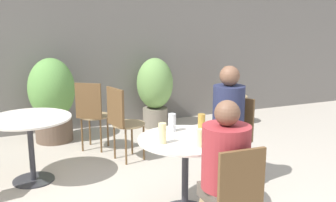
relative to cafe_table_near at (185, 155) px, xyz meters
name	(u,v)px	position (x,y,z in m)	size (l,w,h in m)	color
storefront_wall	(98,31)	(-0.06, 3.06, 0.95)	(10.00, 0.06, 3.00)	slate
cafe_table_near	(185,155)	(0.00, 0.00, 0.00)	(0.84, 0.84, 0.71)	#2D2D33
cafe_table_far	(30,131)	(-1.22, 1.25, 0.01)	(0.87, 0.87, 0.71)	#2D2D33
bistro_chair_0	(234,197)	(-0.03, -0.85, 0.00)	(0.40, 0.40, 0.92)	#997F56
bistro_chair_1	(234,133)	(0.75, 0.40, 0.00)	(0.45, 0.44, 0.92)	#997F56
bistro_chair_3	(91,110)	(-0.43, 1.94, 0.00)	(0.45, 0.45, 0.92)	#997F56
bistro_chair_4	(229,90)	(1.90, 2.42, 0.00)	(0.45, 0.45, 0.92)	#997F56
bistro_chair_5	(122,118)	(-0.17, 1.45, 0.00)	(0.43, 0.42, 0.92)	#997F56
seated_person_0	(224,167)	(-0.02, -0.70, 0.16)	(0.34, 0.35, 1.20)	brown
seated_person_1	(228,117)	(0.62, 0.33, 0.21)	(0.40, 0.38, 1.27)	#42475B
beer_glass_0	(200,138)	(0.02, -0.24, 0.23)	(0.06, 0.06, 0.15)	beige
beer_glass_1	(201,123)	(0.21, 0.11, 0.24)	(0.07, 0.07, 0.17)	#B28433
beer_glass_2	(172,122)	(-0.03, 0.24, 0.24)	(0.07, 0.07, 0.17)	silver
beer_glass_3	(162,133)	(-0.23, -0.05, 0.24)	(0.07, 0.07, 0.18)	beige
potted_plant_0	(52,97)	(-0.85, 2.58, 0.08)	(0.64, 0.64, 1.17)	brown
potted_plant_1	(155,89)	(0.72, 2.70, 0.06)	(0.57, 0.57, 1.09)	slate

